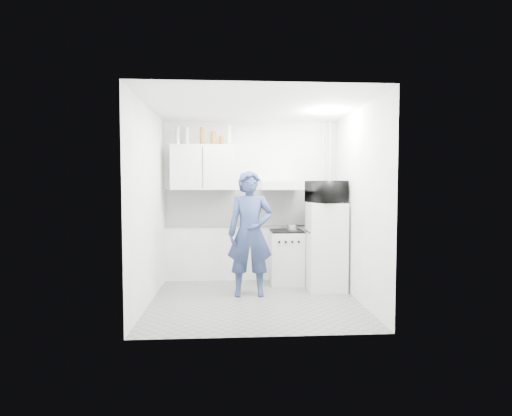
{
  "coord_description": "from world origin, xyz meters",
  "views": [
    {
      "loc": [
        -0.31,
        -5.27,
        1.55
      ],
      "look_at": [
        0.03,
        0.3,
        1.25
      ],
      "focal_mm": 28.0,
      "sensor_mm": 36.0,
      "label": 1
    }
  ],
  "objects": [
    {
      "name": "bottle_a",
      "position": [
        -1.15,
        1.07,
        2.34
      ],
      "size": [
        0.07,
        0.07,
        0.29
      ],
      "primitive_type": "cylinder",
      "color": "#B2B7BC",
      "rests_on": "upper_cabinet"
    },
    {
      "name": "bottle_b",
      "position": [
        -1.01,
        1.07,
        2.34
      ],
      "size": [
        0.07,
        0.07,
        0.28
      ],
      "primitive_type": "cylinder",
      "color": "#B2B7BC",
      "rests_on": "upper_cabinet"
    },
    {
      "name": "pipe_b",
      "position": [
        1.18,
        1.17,
        1.3
      ],
      "size": [
        0.04,
        0.04,
        2.6
      ],
      "primitive_type": "cylinder",
      "color": "silver",
      "rests_on": "floor"
    },
    {
      "name": "canister_a",
      "position": [
        -0.6,
        1.07,
        2.31
      ],
      "size": [
        0.09,
        0.09,
        0.22
      ],
      "primitive_type": "cylinder",
      "color": "brown",
      "rests_on": "upper_cabinet"
    },
    {
      "name": "fridge",
      "position": [
        1.1,
        0.58,
        0.65
      ],
      "size": [
        0.55,
        0.55,
        1.31
      ],
      "primitive_type": "cube",
      "rotation": [
        0.0,
        0.0,
        -0.01
      ],
      "color": "silver",
      "rests_on": "floor"
    },
    {
      "name": "canister_b",
      "position": [
        -0.47,
        1.07,
        2.27
      ],
      "size": [
        0.08,
        0.08,
        0.15
      ],
      "primitive_type": "cylinder",
      "color": "brown",
      "rests_on": "upper_cabinet"
    },
    {
      "name": "range_hood",
      "position": [
        0.45,
        1.0,
        1.57
      ],
      "size": [
        0.6,
        0.5,
        0.14
      ],
      "primitive_type": "cube",
      "color": "silver",
      "rests_on": "wall_back"
    },
    {
      "name": "upper_cabinet",
      "position": [
        -0.75,
        1.07,
        1.85
      ],
      "size": [
        1.0,
        0.35,
        0.7
      ],
      "primitive_type": "cube",
      "color": "silver",
      "rests_on": "wall_back"
    },
    {
      "name": "ceiling_spot_fixture",
      "position": [
        1.0,
        0.2,
        2.57
      ],
      "size": [
        0.1,
        0.1,
        0.02
      ],
      "primitive_type": "cylinder",
      "color": "white",
      "rests_on": "ceiling"
    },
    {
      "name": "wall_back",
      "position": [
        0.0,
        1.25,
        1.3
      ],
      "size": [
        2.8,
        0.0,
        2.8
      ],
      "primitive_type": "plane",
      "rotation": [
        1.57,
        0.0,
        0.0
      ],
      "color": "white",
      "rests_on": "floor"
    },
    {
      "name": "wall_left",
      "position": [
        -1.4,
        0.0,
        1.3
      ],
      "size": [
        0.0,
        2.6,
        2.6
      ],
      "primitive_type": "plane",
      "rotation": [
        1.57,
        0.0,
        1.57
      ],
      "color": "white",
      "rests_on": "floor"
    },
    {
      "name": "wall_right",
      "position": [
        1.4,
        0.0,
        1.3
      ],
      "size": [
        0.0,
        2.6,
        2.6
      ],
      "primitive_type": "plane",
      "rotation": [
        1.57,
        0.0,
        -1.57
      ],
      "color": "white",
      "rests_on": "floor"
    },
    {
      "name": "backsplash",
      "position": [
        0.0,
        1.24,
        1.2
      ],
      "size": [
        2.74,
        0.03,
        0.6
      ],
      "primitive_type": "cube",
      "color": "white",
      "rests_on": "wall_back"
    },
    {
      "name": "microwave",
      "position": [
        1.1,
        0.58,
        1.47
      ],
      "size": [
        0.7,
        0.58,
        0.33
      ],
      "primitive_type": "imported",
      "rotation": [
        0.0,
        0.0,
        1.91
      ],
      "color": "black",
      "rests_on": "fridge"
    },
    {
      "name": "floor",
      "position": [
        0.0,
        0.0,
        0.0
      ],
      "size": [
        2.8,
        2.8,
        0.0
      ],
      "primitive_type": "plane",
      "color": "slate",
      "rests_on": "ground"
    },
    {
      "name": "bottle_e",
      "position": [
        -0.35,
        1.07,
        2.36
      ],
      "size": [
        0.08,
        0.08,
        0.31
      ],
      "primitive_type": "cylinder",
      "color": "#B2B7BC",
      "rests_on": "upper_cabinet"
    },
    {
      "name": "ceiling",
      "position": [
        0.0,
        0.0,
        2.6
      ],
      "size": [
        2.8,
        2.8,
        0.0
      ],
      "primitive_type": "plane",
      "color": "white",
      "rests_on": "wall_back"
    },
    {
      "name": "saucepan",
      "position": [
        0.66,
        0.99,
        0.9
      ],
      "size": [
        0.15,
        0.15,
        0.09
      ],
      "primitive_type": "cylinder",
      "color": "silver",
      "rests_on": "stove_top"
    },
    {
      "name": "bottle_d",
      "position": [
        -0.77,
        1.07,
        2.34
      ],
      "size": [
        0.06,
        0.06,
        0.28
      ],
      "primitive_type": "cylinder",
      "color": "brown",
      "rests_on": "upper_cabinet"
    },
    {
      "name": "stove",
      "position": [
        0.56,
        1.0,
        0.42
      ],
      "size": [
        0.52,
        0.52,
        0.83
      ],
      "primitive_type": "cube",
      "color": "silver",
      "rests_on": "floor"
    },
    {
      "name": "person",
      "position": [
        -0.05,
        0.34,
        0.89
      ],
      "size": [
        0.65,
        0.43,
        1.77
      ],
      "primitive_type": "imported",
      "rotation": [
        0.0,
        0.0,
        -0.01
      ],
      "color": "navy",
      "rests_on": "floor"
    },
    {
      "name": "pipe_a",
      "position": [
        1.3,
        1.17,
        1.3
      ],
      "size": [
        0.05,
        0.05,
        2.6
      ],
      "primitive_type": "cylinder",
      "color": "silver",
      "rests_on": "floor"
    },
    {
      "name": "stove_top",
      "position": [
        0.56,
        1.0,
        0.85
      ],
      "size": [
        0.5,
        0.5,
        0.03
      ],
      "primitive_type": "cube",
      "color": "black",
      "rests_on": "stove"
    }
  ]
}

